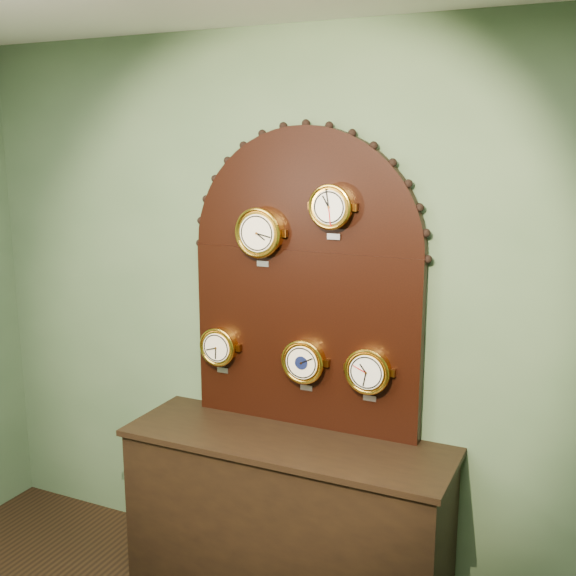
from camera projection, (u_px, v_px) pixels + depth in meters
The scene contains 8 objects.
wall_back at pixel (309, 314), 3.52m from camera, with size 4.00×4.00×0.00m, color #4F6B49.
shop_counter at pixel (286, 519), 3.49m from camera, with size 1.60×0.50×0.80m, color black.
display_board at pixel (305, 271), 3.43m from camera, with size 1.26×0.06×1.53m.
roman_clock at pixel (260, 233), 3.42m from camera, with size 0.25×0.08×0.30m.
arabic_clock at pixel (331, 207), 3.24m from camera, with size 0.21×0.08×0.26m.
hygrometer at pixel (219, 346), 3.65m from camera, with size 0.21×0.08×0.26m.
barometer at pixel (304, 361), 3.45m from camera, with size 0.23×0.08×0.28m.
tide_clock at pixel (368, 371), 3.31m from camera, with size 0.23×0.08×0.28m.
Camera 1 is at (1.35, -0.64, 2.25)m, focal length 43.49 mm.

